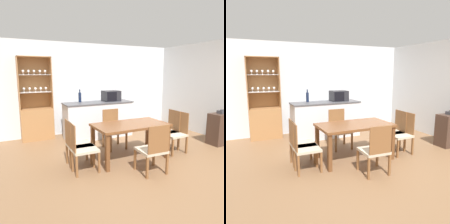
% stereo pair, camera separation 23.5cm
% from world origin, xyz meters
% --- Properties ---
extents(ground_plane, '(18.00, 18.00, 0.00)m').
position_xyz_m(ground_plane, '(0.00, 0.00, 0.00)').
color(ground_plane, brown).
extents(wall_back, '(6.80, 0.06, 2.55)m').
position_xyz_m(wall_back, '(0.00, 2.63, 1.27)').
color(wall_back, silver).
rests_on(wall_back, ground_plane).
extents(kitchen_counter, '(1.84, 0.63, 0.96)m').
position_xyz_m(kitchen_counter, '(-0.18, 1.90, 0.48)').
color(kitchen_counter, silver).
rests_on(kitchen_counter, ground_plane).
extents(display_cabinet, '(0.80, 0.38, 2.12)m').
position_xyz_m(display_cabinet, '(-1.70, 2.42, 0.60)').
color(display_cabinet, '#A37042').
rests_on(display_cabinet, ground_plane).
extents(dining_table, '(1.47, 0.81, 0.72)m').
position_xyz_m(dining_table, '(-0.21, 0.20, 0.63)').
color(dining_table, brown).
rests_on(dining_table, ground_plane).
extents(dining_chair_head_near, '(0.46, 0.46, 0.89)m').
position_xyz_m(dining_chair_head_near, '(-0.21, -0.54, 0.43)').
color(dining_chair_head_near, '#C1B299').
rests_on(dining_chair_head_near, ground_plane).
extents(dining_chair_side_left_far, '(0.45, 0.45, 0.89)m').
position_xyz_m(dining_chair_side_left_far, '(-1.29, 0.32, 0.43)').
color(dining_chair_side_left_far, '#C1B299').
rests_on(dining_chair_side_left_far, ground_plane).
extents(dining_chair_side_right_near, '(0.45, 0.45, 0.89)m').
position_xyz_m(dining_chair_side_right_near, '(0.87, 0.08, 0.43)').
color(dining_chair_side_right_near, '#C1B299').
rests_on(dining_chair_side_right_near, ground_plane).
extents(dining_chair_side_right_far, '(0.47, 0.47, 0.89)m').
position_xyz_m(dining_chair_side_right_far, '(0.87, 0.32, 0.43)').
color(dining_chair_side_right_far, '#C1B299').
rests_on(dining_chair_side_right_far, ground_plane).
extents(dining_chair_side_left_near, '(0.45, 0.45, 0.89)m').
position_xyz_m(dining_chair_side_left_near, '(-1.29, 0.08, 0.43)').
color(dining_chair_side_left_near, '#C1B299').
rests_on(dining_chair_side_left_near, ground_plane).
extents(dining_chair_head_far, '(0.44, 0.44, 0.89)m').
position_xyz_m(dining_chair_head_far, '(-0.21, 0.94, 0.43)').
color(dining_chair_head_far, '#C1B299').
rests_on(dining_chair_head_far, ground_plane).
extents(microwave, '(0.45, 0.37, 0.28)m').
position_xyz_m(microwave, '(0.22, 1.94, 1.10)').
color(microwave, '#232328').
rests_on(microwave, kitchen_counter).
extents(wine_bottle, '(0.08, 0.08, 0.34)m').
position_xyz_m(wine_bottle, '(-0.63, 2.10, 1.09)').
color(wine_bottle, '#141E38').
rests_on(wine_bottle, kitchen_counter).
extents(side_cabinet, '(0.60, 0.36, 0.76)m').
position_xyz_m(side_cabinet, '(2.25, 0.00, 0.38)').
color(side_cabinet, '#422D23').
rests_on(side_cabinet, ground_plane).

